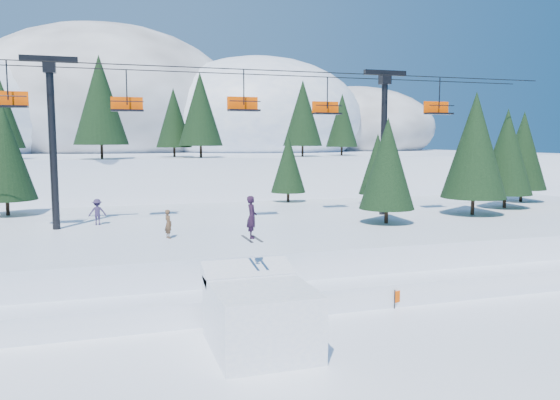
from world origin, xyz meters
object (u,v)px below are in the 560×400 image
object	(u,v)px
chairlift	(220,118)
banner_near	(415,293)
jump_kicker	(259,313)
banner_far	(439,285)

from	to	relation	value
chairlift	banner_near	world-z (taller)	chairlift
chairlift	banner_near	xyz separation A→B (m)	(6.90, -12.70, -8.78)
jump_kicker	banner_far	bearing A→B (deg)	21.02
chairlift	banner_near	bearing A→B (deg)	-61.50
jump_kicker	banner_near	xyz separation A→B (m)	(8.66, 3.18, -0.81)
jump_kicker	banner_near	size ratio (longest dim) A/B	2.09
jump_kicker	chairlift	bearing A→B (deg)	83.67
chairlift	banner_far	world-z (taller)	chairlift
jump_kicker	banner_near	bearing A→B (deg)	20.15
jump_kicker	chairlift	world-z (taller)	chairlift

